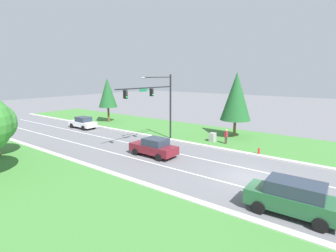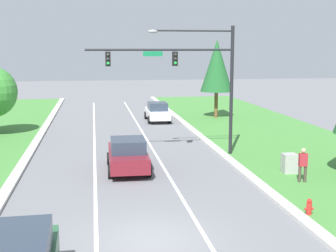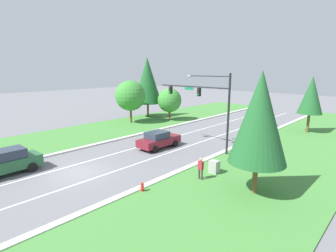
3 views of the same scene
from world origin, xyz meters
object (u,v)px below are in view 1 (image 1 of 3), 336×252
object	(u,v)px
traffic_signal_mast	(157,98)
forest_suv	(293,198)
fire_hydrant	(259,151)
conifer_near_right_tree	(236,96)
pedestrian	(226,136)
conifer_far_right_tree	(108,93)
white_sedan	(83,123)
utility_cabinet	(213,137)
burgundy_sedan	(154,147)

from	to	relation	value
traffic_signal_mast	forest_suv	bearing A→B (deg)	-115.45
fire_hydrant	conifer_near_right_tree	xyz separation A→B (m)	(5.42, 4.78, 4.62)
pedestrian	fire_hydrant	xyz separation A→B (m)	(-1.65, -4.13, -0.59)
conifer_near_right_tree	forest_suv	bearing A→B (deg)	-147.22
conifer_far_right_tree	pedestrian	bearing A→B (deg)	-93.79
white_sedan	pedestrian	size ratio (longest dim) A/B	2.62
traffic_signal_mast	utility_cabinet	world-z (taller)	traffic_signal_mast
traffic_signal_mast	conifer_near_right_tree	bearing A→B (deg)	-35.97
pedestrian	conifer_near_right_tree	world-z (taller)	conifer_near_right_tree
conifer_near_right_tree	conifer_far_right_tree	world-z (taller)	conifer_near_right_tree
utility_cabinet	forest_suv	bearing A→B (deg)	-136.82
traffic_signal_mast	fire_hydrant	bearing A→B (deg)	-76.96
fire_hydrant	conifer_far_right_tree	xyz separation A→B (m)	(3.03, 25.02, 4.38)
traffic_signal_mast	utility_cabinet	xyz separation A→B (m)	(4.15, -4.68, -4.53)
fire_hydrant	utility_cabinet	bearing A→B (deg)	73.42
white_sedan	conifer_far_right_tree	xyz separation A→B (m)	(5.48, 0.94, 3.89)
utility_cabinet	conifer_far_right_tree	bearing A→B (deg)	86.10
pedestrian	conifer_near_right_tree	bearing A→B (deg)	-165.35
pedestrian	burgundy_sedan	bearing A→B (deg)	-19.79
burgundy_sedan	conifer_near_right_tree	bearing A→B (deg)	-13.51
white_sedan	fire_hydrant	size ratio (longest dim) A/B	6.32
traffic_signal_mast	forest_suv	world-z (taller)	traffic_signal_mast
forest_suv	burgundy_sedan	world-z (taller)	forest_suv
burgundy_sedan	traffic_signal_mast	bearing A→B (deg)	36.65
fire_hydrant	forest_suv	bearing A→B (deg)	-152.87
traffic_signal_mast	pedestrian	xyz separation A→B (m)	(4.07, -6.34, -4.12)
burgundy_sedan	conifer_far_right_tree	world-z (taller)	conifer_far_right_tree
burgundy_sedan	white_sedan	bearing A→B (deg)	77.91
white_sedan	pedestrian	xyz separation A→B (m)	(4.10, -19.95, 0.10)
burgundy_sedan	fire_hydrant	size ratio (longest dim) A/B	6.64
fire_hydrant	conifer_near_right_tree	size ratio (longest dim) A/B	0.09
conifer_near_right_tree	traffic_signal_mast	bearing A→B (deg)	144.03
forest_suv	fire_hydrant	size ratio (longest dim) A/B	6.85
fire_hydrant	conifer_far_right_tree	size ratio (longest dim) A/B	0.10
pedestrian	fire_hydrant	bearing A→B (deg)	73.18
burgundy_sedan	conifer_far_right_tree	size ratio (longest dim) A/B	0.66
forest_suv	conifer_far_right_tree	xyz separation A→B (m)	(12.83, 30.04, 3.72)
forest_suv	conifer_near_right_tree	bearing A→B (deg)	31.26
forest_suv	white_sedan	bearing A→B (deg)	74.32
conifer_near_right_tree	pedestrian	bearing A→B (deg)	-170.29
traffic_signal_mast	white_sedan	distance (m)	14.25
white_sedan	fire_hydrant	bearing A→B (deg)	-83.85
forest_suv	utility_cabinet	world-z (taller)	forest_suv
traffic_signal_mast	utility_cabinet	distance (m)	7.72
pedestrian	white_sedan	bearing A→B (deg)	-73.44
burgundy_sedan	conifer_near_right_tree	size ratio (longest dim) A/B	0.59
forest_suv	conifer_near_right_tree	size ratio (longest dim) A/B	0.61
forest_suv	conifer_far_right_tree	world-z (taller)	conifer_far_right_tree
traffic_signal_mast	pedestrian	world-z (taller)	traffic_signal_mast
burgundy_sedan	white_sedan	xyz separation A→B (m)	(3.75, 16.33, -0.02)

